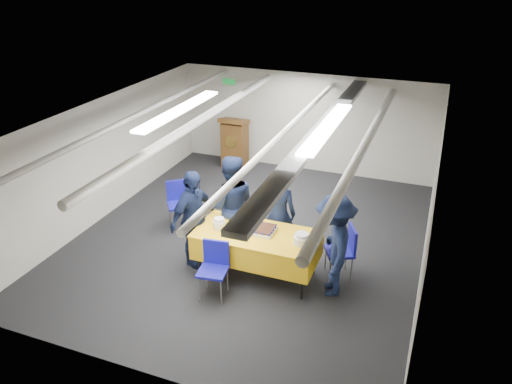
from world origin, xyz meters
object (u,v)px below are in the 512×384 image
serving_table (257,245)px  sailor_a (279,214)px  sheet_cake (260,229)px  podium (235,142)px  sailor_c (193,219)px  chair_left (178,199)px  sailor_b (231,205)px  sailor_d (334,245)px  chair_near (214,263)px  chair_right (345,247)px

serving_table → sailor_a: size_ratio=1.23×
sheet_cake → sailor_a: size_ratio=0.30×
podium → sailor_c: (1.03, -4.11, 0.22)m
sheet_cake → sailor_a: 0.62m
sheet_cake → chair_left: chair_left is taller
serving_table → sailor_c: (-1.09, -0.03, 0.27)m
sailor_b → sailor_c: 0.70m
sheet_cake → chair_left: 2.25m
podium → sailor_d: bearing=-50.7°
sailor_b → sailor_c: (-0.42, -0.56, -0.05)m
chair_near → chair_left: 2.33m
chair_left → sailor_b: sailor_b is taller
chair_right → chair_near: bearing=-146.1°
sailor_b → sailor_d: bearing=139.7°
sailor_c → sailor_d: (2.31, 0.03, -0.02)m
serving_table → chair_left: 2.24m
chair_near → sailor_a: sailor_a is taller
chair_left → chair_near: bearing=-47.8°
serving_table → chair_right: size_ratio=2.23×
sheet_cake → chair_left: size_ratio=0.55×
sailor_c → podium: bearing=29.2°
serving_table → podium: (-2.13, 4.08, 0.05)m
podium → sailor_d: size_ratio=0.77×
chair_right → sailor_a: bearing=170.5°
serving_table → sailor_d: 1.24m
sailor_c → sailor_d: bearing=-74.0°
chair_near → sailor_a: 1.48m
sailor_d → sailor_c: bearing=-104.8°
serving_table → chair_right: (1.30, 0.48, -0.03)m
podium → sailor_c: 4.25m
podium → sailor_b: (1.45, -3.56, 0.27)m
sheet_cake → podium: size_ratio=0.38×
chair_left → podium: bearing=92.7°
serving_table → chair_left: chair_left is taller
serving_table → chair_left: (-1.98, 1.05, -0.03)m
chair_left → sailor_b: (1.31, -0.52, 0.35)m
podium → sailor_c: bearing=-75.9°
chair_right → sailor_d: (-0.09, -0.48, 0.28)m
sailor_b → sailor_a: bearing=166.0°
sheet_cake → sailor_d: (1.19, -0.07, 0.00)m
serving_table → sailor_d: size_ratio=1.19×
sheet_cake → sailor_d: 1.19m
podium → sailor_a: sailor_a is taller
chair_right → chair_left: size_ratio=1.00×
chair_near → sailor_d: sailor_d is taller
sailor_c → sailor_d: sailor_c is taller
serving_table → chair_right: chair_right is taller
chair_right → sailor_c: 2.47m
sheet_cake → sailor_d: sailor_d is taller
sheet_cake → sailor_c: bearing=-174.8°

